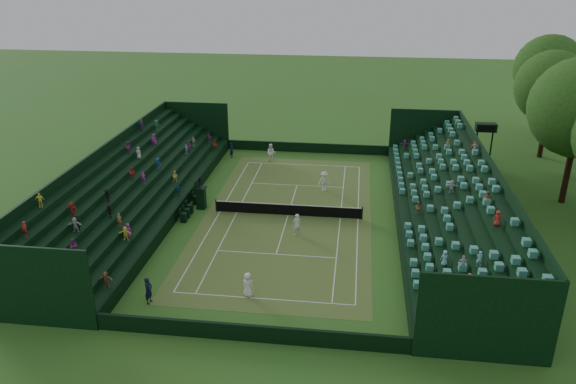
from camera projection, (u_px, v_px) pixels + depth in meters
name	position (u px, v px, depth m)	size (l,w,h in m)	color
ground	(288.00, 215.00, 44.22)	(160.00, 160.00, 0.00)	#37651F
court_surface	(288.00, 215.00, 44.22)	(12.97, 26.77, 0.01)	#317226
perimeter_wall_north	(307.00, 148.00, 58.59)	(17.17, 0.20, 1.00)	black
perimeter_wall_south	(250.00, 333.00, 29.48)	(17.17, 0.20, 1.00)	black
perimeter_wall_east	(398.00, 215.00, 43.04)	(0.20, 31.77, 1.00)	black
perimeter_wall_west	(183.00, 204.00, 45.02)	(0.20, 31.77, 1.00)	black
north_grandstand	(455.00, 206.00, 42.15)	(6.60, 32.00, 4.90)	black
south_grandstand	(132.00, 190.00, 45.11)	(6.60, 32.00, 4.90)	black
tennis_net	(288.00, 209.00, 44.02)	(11.67, 0.10, 1.06)	black
scoreboard_tower	(486.00, 129.00, 55.60)	(2.00, 1.00, 3.70)	black
umpire_chair	(201.00, 195.00, 45.07)	(0.85, 0.85, 2.69)	black
courtside_chairs	(193.00, 204.00, 45.29)	(0.49, 5.46, 1.06)	black
player_near_west	(248.00, 285.00, 33.32)	(0.77, 0.50, 1.57)	white
player_near_east	(297.00, 224.00, 40.80)	(0.61, 0.40, 1.68)	silver
player_far_west	(271.00, 153.00, 55.62)	(0.90, 0.70, 1.85)	white
player_far_east	(324.00, 181.00, 48.63)	(1.15, 0.66, 1.78)	white
line_judge_north	(232.00, 150.00, 56.87)	(0.57, 0.37, 1.57)	black
line_judge_south	(148.00, 290.00, 32.66)	(0.61, 0.40, 1.66)	black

